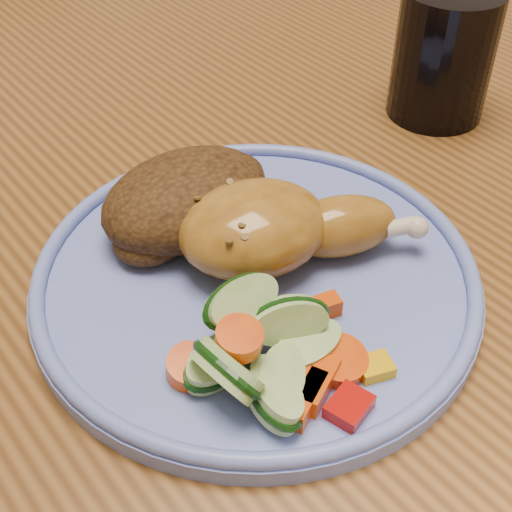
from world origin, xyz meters
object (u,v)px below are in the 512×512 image
object	(u,v)px
chair_far	(4,106)
drinking_glass	(444,54)
plate	(256,280)
dining_table	(246,219)

from	to	relation	value
chair_far	drinking_glass	bearing A→B (deg)	-77.12
chair_far	drinking_glass	world-z (taller)	chair_far
plate	dining_table	bearing A→B (deg)	54.71
chair_far	plate	size ratio (longest dim) A/B	3.19
drinking_glass	dining_table	bearing A→B (deg)	157.67
chair_far	plate	distance (m)	0.81
plate	drinking_glass	distance (m)	0.27
chair_far	plate	world-z (taller)	chair_far
dining_table	plate	distance (m)	0.19
dining_table	chair_far	xyz separation A→B (m)	(0.00, 0.63, -0.17)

